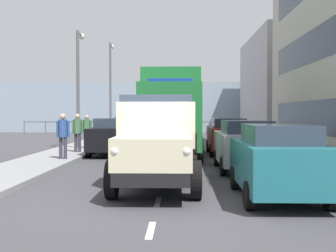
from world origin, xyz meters
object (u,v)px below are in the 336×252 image
(truck_vintage_cream, at_px, (157,144))
(car_white_oppositeside_1, at_px, (129,130))
(car_black_oppositeside_0, at_px, (112,136))
(pedestrian_by_lamp, at_px, (87,129))
(car_teal_kerbside_near, at_px, (277,160))
(car_silver_kerbside_1, at_px, (246,145))
(pedestrian_with_bag, at_px, (78,129))
(lamp_post_promenade, at_px, (79,78))
(car_grey_oppositeside_2, at_px, (138,127))
(pedestrian_couple_a, at_px, (63,132))
(lorry_cargo_green, at_px, (172,111))
(lamp_post_far, at_px, (111,82))
(car_red_kerbside_2, at_px, (228,136))

(truck_vintage_cream, relative_size, car_white_oppositeside_1, 1.26)
(car_black_oppositeside_0, bearing_deg, pedestrian_by_lamp, -52.32)
(truck_vintage_cream, bearing_deg, car_teal_kerbside_near, 157.15)
(car_silver_kerbside_1, height_order, pedestrian_with_bag, pedestrian_with_bag)
(car_silver_kerbside_1, xyz_separation_m, pedestrian_with_bag, (7.02, -5.27, 0.31))
(lamp_post_promenade, bearing_deg, pedestrian_with_bag, 101.68)
(car_silver_kerbside_1, relative_size, car_grey_oppositeside_2, 0.92)
(pedestrian_couple_a, bearing_deg, car_black_oppositeside_0, -114.56)
(car_white_oppositeside_1, relative_size, pedestrian_couple_a, 2.49)
(lorry_cargo_green, height_order, car_white_oppositeside_1, lorry_cargo_green)
(car_black_oppositeside_0, distance_m, pedestrian_couple_a, 3.50)
(pedestrian_couple_a, distance_m, pedestrian_with_bag, 3.06)
(car_black_oppositeside_0, distance_m, pedestrian_with_bag, 1.63)
(lorry_cargo_green, bearing_deg, lamp_post_far, -69.12)
(car_silver_kerbside_1, relative_size, pedestrian_by_lamp, 2.34)
(car_grey_oppositeside_2, xyz_separation_m, pedestrian_with_bag, (1.59, 12.15, 0.30))
(car_red_kerbside_2, bearing_deg, lorry_cargo_green, 17.50)
(car_red_kerbside_2, xyz_separation_m, car_white_oppositeside_1, (5.43, -6.12, 0.00))
(car_silver_kerbside_1, distance_m, pedestrian_with_bag, 8.78)
(car_silver_kerbside_1, relative_size, car_red_kerbside_2, 1.05)
(car_grey_oppositeside_2, height_order, pedestrian_by_lamp, pedestrian_by_lamp)
(lorry_cargo_green, xyz_separation_m, car_silver_kerbside_1, (-2.63, 4.87, -1.18))
(car_silver_kerbside_1, bearing_deg, car_teal_kerbside_near, 90.00)
(car_grey_oppositeside_2, height_order, pedestrian_couple_a, pedestrian_couple_a)
(lamp_post_far, bearing_deg, car_black_oppositeside_0, 99.36)
(car_teal_kerbside_near, height_order, car_red_kerbside_2, same)
(truck_vintage_cream, distance_m, lorry_cargo_green, 8.62)
(car_black_oppositeside_0, xyz_separation_m, lamp_post_promenade, (2.10, -2.32, 2.90))
(car_grey_oppositeside_2, xyz_separation_m, pedestrian_couple_a, (1.45, 15.21, 0.32))
(car_black_oppositeside_0, relative_size, car_grey_oppositeside_2, 0.97)
(truck_vintage_cream, distance_m, car_teal_kerbside_near, 3.08)
(car_teal_kerbside_near, height_order, car_white_oppositeside_1, same)
(pedestrian_by_lamp, bearing_deg, car_red_kerbside_2, 165.63)
(car_red_kerbside_2, height_order, lamp_post_promenade, lamp_post_promenade)
(truck_vintage_cream, xyz_separation_m, car_grey_oppositeside_2, (2.60, -21.11, -0.28))
(truck_vintage_cream, height_order, lamp_post_promenade, lamp_post_promenade)
(lamp_post_far, bearing_deg, car_teal_kerbside_near, 108.39)
(car_black_oppositeside_0, height_order, lamp_post_far, lamp_post_far)
(truck_vintage_cream, bearing_deg, car_silver_kerbside_1, -127.39)
(pedestrian_couple_a, bearing_deg, car_grey_oppositeside_2, -95.44)
(car_silver_kerbside_1, xyz_separation_m, lamp_post_promenade, (7.53, -7.70, 2.90))
(car_silver_kerbside_1, bearing_deg, car_white_oppositeside_1, -65.33)
(lorry_cargo_green, bearing_deg, car_grey_oppositeside_2, -77.43)
(truck_vintage_cream, xyz_separation_m, car_teal_kerbside_near, (-2.83, 1.19, -0.28))
(truck_vintage_cream, height_order, car_teal_kerbside_near, truck_vintage_cream)
(pedestrian_couple_a, bearing_deg, pedestrian_by_lamp, -87.83)
(pedestrian_couple_a, relative_size, lamp_post_far, 0.26)
(truck_vintage_cream, distance_m, pedestrian_with_bag, 9.90)
(car_red_kerbside_2, xyz_separation_m, pedestrian_with_bag, (7.02, 0.44, 0.31))
(car_teal_kerbside_near, height_order, car_black_oppositeside_0, same)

